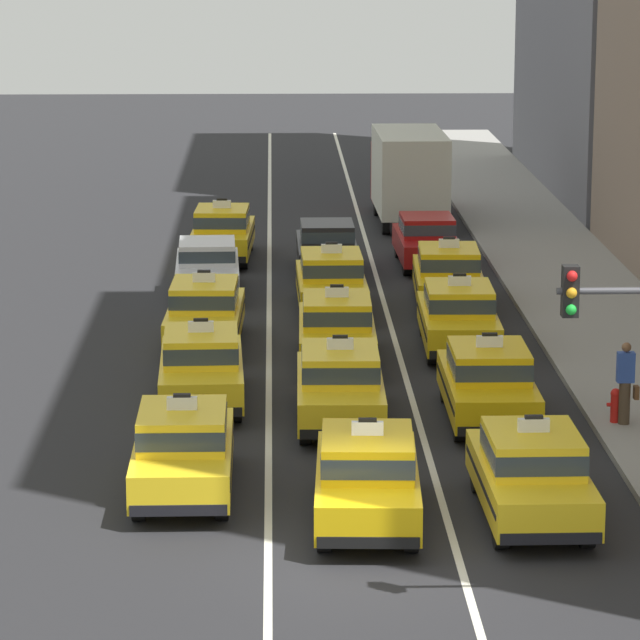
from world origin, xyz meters
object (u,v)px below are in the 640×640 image
(sedan_left_fourth, at_px, (207,266))
(taxi_center_third, at_px, (337,328))
(taxi_left_nearest, at_px, (183,449))
(taxi_left_fifth, at_px, (222,232))
(taxi_right_fourth, at_px, (448,275))
(sedan_right_fifth, at_px, (427,239))
(taxi_right_second, at_px, (488,381))
(pedestrian_near_crosswalk, at_px, (626,383))
(taxi_center_nearest, at_px, (367,476))
(taxi_left_second, at_px, (201,365))
(taxi_left_third, at_px, (205,312))
(taxi_right_third, at_px, (459,316))
(taxi_center_fourth, at_px, (331,281))
(fire_hydrant, at_px, (615,404))
(taxi_right_nearest, at_px, (531,472))
(box_truck_right_sixth, at_px, (408,172))
(sedan_center_fifth, at_px, (327,246))
(taxi_center_second, at_px, (340,384))

(sedan_left_fourth, distance_m, taxi_center_third, 8.70)
(taxi_left_nearest, height_order, taxi_left_fifth, same)
(taxi_right_fourth, bearing_deg, taxi_left_nearest, -111.84)
(taxi_left_fifth, xyz_separation_m, sedan_right_fifth, (6.29, -1.23, -0.03))
(taxi_left_fifth, height_order, sedan_right_fifth, taxi_left_fifth)
(taxi_right_second, bearing_deg, pedestrian_near_crosswalk, -15.72)
(taxi_center_nearest, bearing_deg, taxi_left_second, 111.95)
(taxi_left_second, bearing_deg, taxi_left_third, 91.28)
(taxi_left_nearest, relative_size, taxi_center_third, 1.00)
(taxi_left_nearest, relative_size, taxi_right_third, 0.99)
(taxi_left_third, distance_m, sedan_left_fourth, 6.14)
(taxi_center_fourth, bearing_deg, fire_hydrant, -64.05)
(sedan_left_fourth, distance_m, taxi_center_nearest, 19.93)
(taxi_left_fifth, distance_m, taxi_right_nearest, 25.60)
(pedestrian_near_crosswalk, bearing_deg, box_truck_right_sixth, 95.72)
(taxi_center_nearest, distance_m, taxi_center_third, 11.60)
(taxi_right_fourth, distance_m, fire_hydrant, 12.41)
(taxi_left_second, height_order, taxi_center_fourth, same)
(taxi_center_nearest, height_order, sedan_center_fifth, taxi_center_nearest)
(taxi_left_third, xyz_separation_m, taxi_center_nearest, (3.35, -13.48, 0.00))
(taxi_center_fourth, height_order, taxi_right_nearest, same)
(pedestrian_near_crosswalk, bearing_deg, taxi_right_nearest, -116.37)
(sedan_center_fifth, distance_m, taxi_right_second, 16.39)
(sedan_left_fourth, distance_m, sedan_right_fifth, 7.76)
(taxi_right_fourth, distance_m, box_truck_right_sixth, 13.81)
(taxi_left_third, bearing_deg, sedan_center_fifth, 69.91)
(taxi_center_second, xyz_separation_m, fire_hydrant, (5.77, -0.53, -0.33))
(taxi_center_fourth, bearing_deg, taxi_right_third, -55.84)
(taxi_center_third, height_order, taxi_right_second, same)
(taxi_left_second, height_order, sedan_right_fifth, taxi_left_second)
(taxi_left_second, bearing_deg, fire_hydrant, -14.14)
(taxi_left_third, bearing_deg, taxi_center_fourth, 49.26)
(taxi_left_third, height_order, taxi_center_fourth, same)
(sedan_right_fifth, bearing_deg, sedan_center_fifth, -159.65)
(sedan_left_fourth, bearing_deg, taxi_right_nearest, -71.73)
(taxi_center_third, relative_size, sedan_right_fifth, 1.06)
(taxi_right_third, bearing_deg, taxi_left_fifth, 116.98)
(taxi_left_second, height_order, sedan_center_fifth, taxi_left_second)
(taxi_left_nearest, relative_size, box_truck_right_sixth, 0.65)
(taxi_center_second, bearing_deg, fire_hydrant, -5.28)
(taxi_right_second, bearing_deg, sedan_left_fourth, 116.03)
(taxi_left_nearest, xyz_separation_m, taxi_left_third, (-0.02, 11.74, 0.00))
(taxi_right_second, bearing_deg, box_truck_right_sixth, 89.62)
(taxi_center_fourth, distance_m, pedestrian_near_crosswalk, 12.96)
(taxi_center_third, xyz_separation_m, taxi_right_third, (3.06, 1.27, 0.00))
(taxi_left_nearest, height_order, taxi_left_third, same)
(sedan_left_fourth, distance_m, taxi_right_nearest, 20.54)
(taxi_left_fifth, distance_m, taxi_center_nearest, 25.17)
(sedan_left_fourth, relative_size, taxi_center_nearest, 0.94)
(taxi_right_second, relative_size, box_truck_right_sixth, 0.65)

